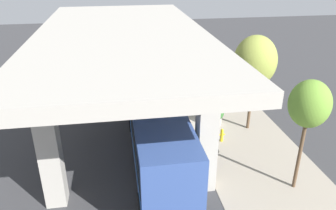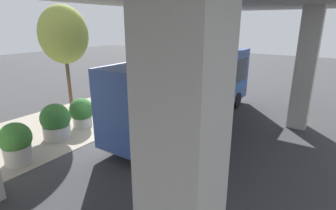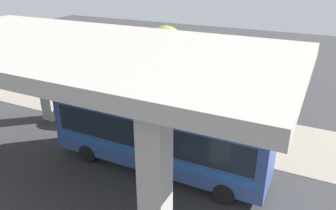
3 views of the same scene
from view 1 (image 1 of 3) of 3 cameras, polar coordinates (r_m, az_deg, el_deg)
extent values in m
plane|color=#38383A|center=(21.84, 3.49, -4.04)|extent=(80.00, 80.00, 0.00)
cube|color=gray|center=(22.62, 10.94, -3.37)|extent=(6.00, 40.00, 0.02)
cube|color=#ADA89E|center=(26.05, -0.27, 8.00)|extent=(0.90, 0.90, 6.02)
cube|color=#ADA89E|center=(15.20, 6.76, -4.89)|extent=(0.90, 0.90, 6.02)
cube|color=#ADA89E|center=(25.95, -15.85, 7.00)|extent=(0.90, 0.90, 6.02)
cube|color=#ADA89E|center=(15.04, -20.08, -6.72)|extent=(0.90, 0.90, 6.02)
cube|color=#ADA89E|center=(19.13, -8.06, 11.89)|extent=(9.40, 19.98, 0.60)
cube|color=#334C8C|center=(17.51, -2.08, -4.12)|extent=(2.53, 11.26, 3.18)
cube|color=#19232D|center=(17.33, -2.10, -3.01)|extent=(2.57, 10.36, 1.40)
cube|color=#2659A5|center=(17.82, -2.05, -5.91)|extent=(2.57, 10.70, 0.38)
cube|color=slate|center=(17.79, -2.62, 2.45)|extent=(1.27, 2.81, 0.24)
cylinder|color=black|center=(15.36, 4.52, -15.86)|extent=(0.28, 1.00, 1.00)
cylinder|color=black|center=(15.07, -4.68, -16.79)|extent=(0.28, 1.00, 1.00)
cylinder|color=black|center=(21.58, -0.12, -2.86)|extent=(0.28, 1.00, 1.00)
cylinder|color=black|center=(21.37, -6.42, -3.30)|extent=(0.28, 1.00, 1.00)
cylinder|color=gold|center=(20.40, 9.34, -5.38)|extent=(0.19, 0.19, 0.73)
sphere|color=gold|center=(20.20, 9.42, -4.34)|extent=(0.18, 0.18, 0.18)
cylinder|color=gold|center=(20.39, 9.73, -5.07)|extent=(0.11, 0.08, 0.08)
cylinder|color=gold|center=(20.31, 8.99, -5.15)|extent=(0.11, 0.08, 0.08)
cylinder|color=#ADA89E|center=(22.39, 8.09, -2.65)|extent=(0.94, 0.94, 0.58)
sphere|color=#2D6028|center=(22.11, 8.19, -1.20)|extent=(1.23, 1.23, 1.23)
sphere|color=#BF334C|center=(22.25, 7.80, -1.60)|extent=(0.33, 0.33, 0.33)
cylinder|color=#ADA89E|center=(23.73, 6.41, -0.79)|extent=(1.22, 1.22, 0.67)
sphere|color=#2D6028|center=(23.44, 6.49, 0.76)|extent=(1.34, 1.34, 1.34)
sphere|color=orange|center=(23.59, 6.04, 0.41)|extent=(0.43, 0.43, 0.43)
cylinder|color=#ADA89E|center=(25.50, 3.38, 1.28)|extent=(1.00, 1.00, 0.75)
sphere|color=#38722D|center=(25.23, 3.42, 2.75)|extent=(1.19, 1.19, 1.19)
sphere|color=orange|center=(25.36, 3.08, 2.42)|extent=(0.35, 0.35, 0.35)
cylinder|color=brown|center=(21.62, 14.16, 0.57)|extent=(0.20, 0.20, 3.84)
ellipsoid|color=olive|center=(20.70, 14.93, 7.42)|extent=(2.62, 2.62, 3.15)
cylinder|color=brown|center=(16.77, 22.00, -7.72)|extent=(0.17, 0.17, 3.97)
ellipsoid|color=olive|center=(15.65, 23.44, 0.19)|extent=(1.83, 1.83, 2.20)
camera|label=2|loc=(28.07, -18.91, 12.56)|focal=28.00mm
camera|label=3|loc=(13.80, -63.43, 8.76)|focal=35.00mm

